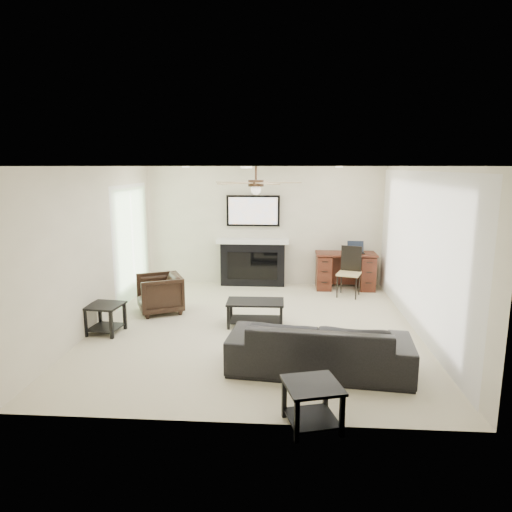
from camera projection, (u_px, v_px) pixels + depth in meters
The scene contains 10 objects.
room_shell at pixel (268, 221), 6.95m from camera, with size 5.50×5.54×2.52m.
sofa at pixel (319, 346), 5.61m from camera, with size 2.22×0.87×0.65m, color black.
armchair at pixel (160, 294), 7.89m from camera, with size 0.71×0.73×0.67m, color black.
coffee_table at pixel (255, 313), 7.26m from camera, with size 0.90×0.50×0.40m, color black.
end_table_near at pixel (312, 405), 4.42m from camera, with size 0.52×0.52×0.45m, color black.
end_table_left at pixel (105, 319), 6.92m from camera, with size 0.50×0.50×0.45m, color black.
fireplace_unit at pixel (253, 241), 9.57m from camera, with size 1.52×0.34×1.91m, color black.
desk at pixel (345, 271), 9.38m from camera, with size 1.22×0.56×0.76m, color #3A120E.
desk_chair at pixel (349, 272), 8.83m from camera, with size 0.42×0.44×0.97m, color black.
laptop at pixel (356, 248), 9.26m from camera, with size 0.33×0.24×0.23m, color black.
Camera 1 is at (0.48, -6.84, 2.50)m, focal length 32.00 mm.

